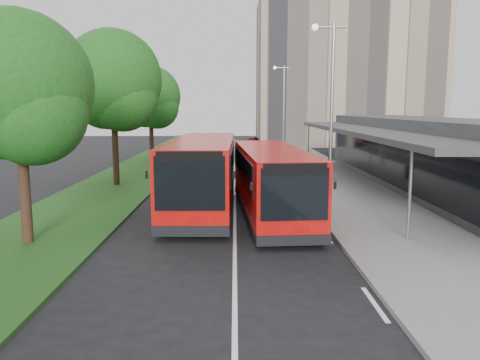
{
  "coord_description": "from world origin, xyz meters",
  "views": [
    {
      "loc": [
        0.01,
        -18.41,
        4.57
      ],
      "look_at": [
        0.23,
        1.54,
        1.5
      ],
      "focal_mm": 35.0,
      "sensor_mm": 36.0,
      "label": 1
    }
  ],
  "objects_px": {
    "litter_bin": "(327,172)",
    "bollard": "(300,158)",
    "tree_near": "(18,95)",
    "tree_mid": "(113,86)",
    "tree_far": "(150,101)",
    "bus_second": "(203,173)",
    "lamp_post_near": "(330,105)",
    "car_near": "(252,141)",
    "lamp_post_far": "(283,106)",
    "car_far": "(225,138)",
    "bus_main": "(271,182)"
  },
  "relations": [
    {
      "from": "lamp_post_near",
      "to": "bus_second",
      "type": "relative_size",
      "value": 0.71
    },
    {
      "from": "bollard",
      "to": "lamp_post_near",
      "type": "bearing_deg",
      "value": -93.67
    },
    {
      "from": "tree_mid",
      "to": "car_far",
      "type": "xyz_separation_m",
      "value": [
        5.66,
        35.23,
        -5.21
      ]
    },
    {
      "from": "bus_main",
      "to": "litter_bin",
      "type": "distance_m",
      "value": 10.68
    },
    {
      "from": "car_near",
      "to": "tree_near",
      "type": "bearing_deg",
      "value": -85.42
    },
    {
      "from": "litter_bin",
      "to": "bollard",
      "type": "relative_size",
      "value": 0.77
    },
    {
      "from": "tree_near",
      "to": "tree_mid",
      "type": "relative_size",
      "value": 0.85
    },
    {
      "from": "lamp_post_far",
      "to": "lamp_post_near",
      "type": "bearing_deg",
      "value": -90.0
    },
    {
      "from": "tree_mid",
      "to": "bus_second",
      "type": "height_order",
      "value": "tree_mid"
    },
    {
      "from": "litter_bin",
      "to": "bus_main",
      "type": "bearing_deg",
      "value": -113.81
    },
    {
      "from": "bus_second",
      "to": "bollard",
      "type": "height_order",
      "value": "bus_second"
    },
    {
      "from": "bus_second",
      "to": "lamp_post_far",
      "type": "bearing_deg",
      "value": 74.7
    },
    {
      "from": "lamp_post_far",
      "to": "car_near",
      "type": "relative_size",
      "value": 2.42
    },
    {
      "from": "tree_far",
      "to": "tree_near",
      "type": "bearing_deg",
      "value": -90.0
    },
    {
      "from": "tree_near",
      "to": "litter_bin",
      "type": "height_order",
      "value": "tree_near"
    },
    {
      "from": "tree_mid",
      "to": "bus_main",
      "type": "relative_size",
      "value": 0.87
    },
    {
      "from": "bus_second",
      "to": "tree_near",
      "type": "bearing_deg",
      "value": -134.17
    },
    {
      "from": "tree_near",
      "to": "car_near",
      "type": "distance_m",
      "value": 43.3
    },
    {
      "from": "tree_far",
      "to": "tree_mid",
      "type": "bearing_deg",
      "value": -90.0
    },
    {
      "from": "litter_bin",
      "to": "bollard",
      "type": "bearing_deg",
      "value": 95.43
    },
    {
      "from": "bus_main",
      "to": "bus_second",
      "type": "distance_m",
      "value": 3.37
    },
    {
      "from": "tree_near",
      "to": "car_near",
      "type": "relative_size",
      "value": 2.33
    },
    {
      "from": "bollard",
      "to": "litter_bin",
      "type": "bearing_deg",
      "value": -84.57
    },
    {
      "from": "lamp_post_far",
      "to": "bus_main",
      "type": "xyz_separation_m",
      "value": [
        -2.56,
        -20.89,
        -3.23
      ]
    },
    {
      "from": "bollard",
      "to": "tree_mid",
      "type": "bearing_deg",
      "value": -143.11
    },
    {
      "from": "bus_main",
      "to": "bollard",
      "type": "relative_size",
      "value": 9.58
    },
    {
      "from": "tree_far",
      "to": "car_near",
      "type": "xyz_separation_m",
      "value": [
        9.18,
        18.08,
        -4.64
      ]
    },
    {
      "from": "tree_far",
      "to": "bus_second",
      "type": "relative_size",
      "value": 0.71
    },
    {
      "from": "tree_near",
      "to": "lamp_post_near",
      "type": "xyz_separation_m",
      "value": [
        11.13,
        4.95,
        -0.27
      ]
    },
    {
      "from": "tree_near",
      "to": "bus_second",
      "type": "relative_size",
      "value": 0.68
    },
    {
      "from": "tree_mid",
      "to": "lamp_post_far",
      "type": "xyz_separation_m",
      "value": [
        11.13,
        12.95,
        -1.14
      ]
    },
    {
      "from": "tree_far",
      "to": "lamp_post_near",
      "type": "xyz_separation_m",
      "value": [
        11.13,
        -19.05,
        -0.48
      ]
    },
    {
      "from": "bus_second",
      "to": "litter_bin",
      "type": "xyz_separation_m",
      "value": [
        7.29,
        8.2,
        -1.07
      ]
    },
    {
      "from": "bus_second",
      "to": "car_near",
      "type": "bearing_deg",
      "value": 85.07
    },
    {
      "from": "bus_main",
      "to": "car_near",
      "type": "xyz_separation_m",
      "value": [
        0.61,
        38.02,
        -0.92
      ]
    },
    {
      "from": "car_far",
      "to": "tree_near",
      "type": "bearing_deg",
      "value": -96.91
    },
    {
      "from": "lamp_post_far",
      "to": "bus_main",
      "type": "distance_m",
      "value": 21.29
    },
    {
      "from": "lamp_post_near",
      "to": "car_far",
      "type": "distance_m",
      "value": 42.83
    },
    {
      "from": "lamp_post_near",
      "to": "bus_second",
      "type": "xyz_separation_m",
      "value": [
        -5.55,
        0.65,
        -3.09
      ]
    },
    {
      "from": "tree_far",
      "to": "car_far",
      "type": "bearing_deg",
      "value": 76.31
    },
    {
      "from": "litter_bin",
      "to": "car_far",
      "type": "xyz_separation_m",
      "value": [
        -7.2,
        33.44,
        0.08
      ]
    },
    {
      "from": "lamp_post_far",
      "to": "car_far",
      "type": "bearing_deg",
      "value": 103.79
    },
    {
      "from": "bus_second",
      "to": "tree_mid",
      "type": "bearing_deg",
      "value": 131.75
    },
    {
      "from": "tree_far",
      "to": "lamp_post_far",
      "type": "height_order",
      "value": "lamp_post_far"
    },
    {
      "from": "bus_second",
      "to": "litter_bin",
      "type": "relative_size",
      "value": 13.62
    },
    {
      "from": "tree_near",
      "to": "tree_far",
      "type": "distance_m",
      "value": 24.0
    },
    {
      "from": "tree_far",
      "to": "lamp_post_far",
      "type": "bearing_deg",
      "value": 4.87
    },
    {
      "from": "tree_mid",
      "to": "bus_second",
      "type": "bearing_deg",
      "value": -48.97
    },
    {
      "from": "bus_second",
      "to": "litter_bin",
      "type": "height_order",
      "value": "bus_second"
    },
    {
      "from": "bus_second",
      "to": "bus_main",
      "type": "bearing_deg",
      "value": -26.42
    }
  ]
}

